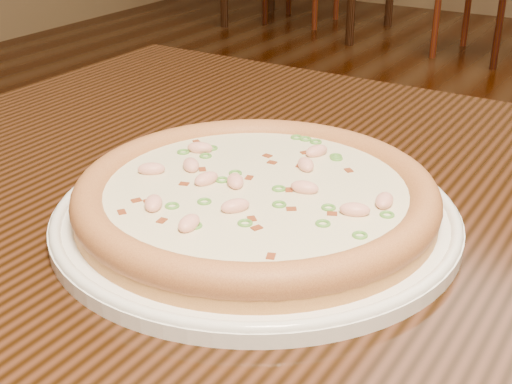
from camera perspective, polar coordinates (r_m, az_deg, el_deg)
The scene contains 3 objects.
hero_table at distance 0.66m, azimuth 11.37°, elevation -10.88°, with size 1.20×0.80×0.75m.
plate at distance 0.61m, azimuth 0.00°, elevation -1.80°, with size 0.35×0.35×0.02m.
pizza at distance 0.60m, azimuth -0.01°, elevation -0.25°, with size 0.31×0.31×0.03m.
Camera 1 is at (0.08, -0.67, 1.04)m, focal length 50.00 mm.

